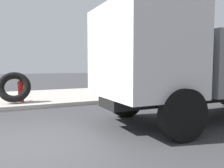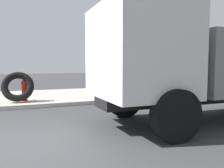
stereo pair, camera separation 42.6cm
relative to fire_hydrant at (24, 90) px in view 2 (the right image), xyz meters
The scene contains 5 objects.
sidewalk_curb 1.70m from the fire_hydrant, 111.45° to the left, with size 36.00×5.00×0.15m, color #ADA89E.
fire_hydrant is the anchor object (origin of this frame).
loose_tire 0.35m from the fire_hydrant, 140.86° to the right, with size 1.20×1.20×0.26m, color black.
stop_sign 3.51m from the fire_hydrant, 10.39° to the right, with size 0.76×0.08×2.26m.
dump_truck_gray 6.82m from the fire_hydrant, 44.00° to the right, with size 7.01×2.82×3.00m.
Camera 2 is at (0.39, -4.73, 1.58)m, focal length 37.09 mm.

